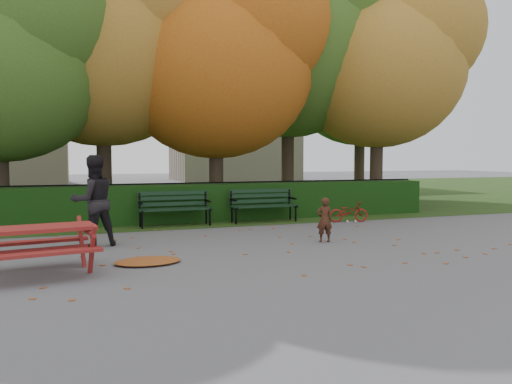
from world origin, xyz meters
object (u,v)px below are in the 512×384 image
object	(u,v)px
tree_e	(390,59)
adult	(93,201)
picnic_table	(35,238)
bench_left	(174,206)
tree_b	(115,34)
bicycle	(349,212)
tree_c	(228,56)
child	(324,220)
bench_right	(263,203)
tree_g	(370,72)
tree_a	(8,49)
tree_d	(301,35)

from	to	relation	value
tree_e	adult	distance (m)	11.59
picnic_table	bench_left	bearing A→B (deg)	48.13
tree_b	adult	bearing A→B (deg)	-99.37
adult	bicycle	size ratio (longest dim) A/B	1.69
tree_c	picnic_table	bearing A→B (deg)	-126.65
child	bench_right	bearing A→B (deg)	-77.66
tree_g	adult	size ratio (longest dim) A/B	4.78
bicycle	tree_a	bearing A→B (deg)	82.79
tree_d	child	size ratio (longest dim) A/B	10.39
tree_b	tree_g	size ratio (longest dim) A/B	1.03
tree_a	tree_b	size ratio (longest dim) A/B	0.85
bench_left	tree_a	bearing A→B (deg)	154.24
tree_a	tree_b	distance (m)	3.11
tree_e	adult	world-z (taller)	tree_e
tree_e	bench_left	size ratio (longest dim) A/B	4.53
child	tree_e	bearing A→B (deg)	-122.56
tree_c	bicycle	size ratio (longest dim) A/B	7.56
tree_c	picnic_table	world-z (taller)	tree_c
tree_e	bench_right	xyz separation A→B (m)	(-5.42, -2.07, -4.56)
tree_a	bench_left	bearing A→B (deg)	-25.76
bench_right	bench_left	bearing A→B (deg)	180.00
tree_d	bench_right	bearing A→B (deg)	-128.23
bicycle	bench_right	bearing A→B (deg)	79.10
tree_e	tree_g	world-z (taller)	tree_g
bench_left	picnic_table	distance (m)	5.43
tree_d	bench_left	distance (m)	8.31
tree_b	tree_d	world-z (taller)	tree_d
tree_g	adult	world-z (taller)	tree_g
tree_a	picnic_table	size ratio (longest dim) A/B	3.98
bench_left	bench_right	bearing A→B (deg)	0.00
tree_g	child	xyz separation A→B (m)	(-7.20, -9.52, -4.91)
tree_d	tree_e	bearing A→B (deg)	-28.91
picnic_table	tree_a	bearing A→B (deg)	89.28
tree_e	picnic_table	bearing A→B (deg)	-148.37
tree_c	tree_e	world-z (taller)	tree_e
tree_g	child	bearing A→B (deg)	-127.09
tree_c	child	bearing A→B (deg)	-86.96
tree_b	bicycle	world-z (taller)	tree_b
bench_right	adult	xyz separation A→B (m)	(-4.44, -2.36, 0.37)
tree_c	bench_left	distance (m)	5.31
tree_c	child	size ratio (longest dim) A/B	8.67
tree_b	adult	distance (m)	7.10
tree_a	picnic_table	distance (m)	7.62
tree_a	bicycle	distance (m)	9.83
tree_e	bench_right	bearing A→B (deg)	-159.13
tree_g	bench_right	distance (m)	10.61
tree_d	picnic_table	size ratio (longest dim) A/B	5.10
tree_e	bench_left	world-z (taller)	tree_e
picnic_table	tree_b	bearing A→B (deg)	67.63
tree_e	picnic_table	world-z (taller)	tree_e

